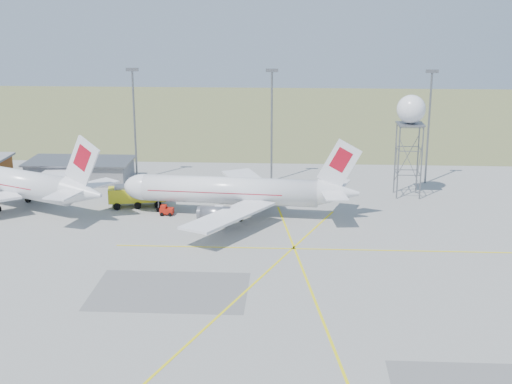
# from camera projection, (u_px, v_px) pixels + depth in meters

# --- Properties ---
(ground) EXTENTS (400.00, 400.00, 0.00)m
(ground) POSITION_uv_depth(u_px,v_px,m) (353.00, 360.00, 67.14)
(ground) COLOR #989893
(ground) RESTS_ON ground
(grass_strip) EXTENTS (400.00, 120.00, 0.03)m
(grass_strip) POSITION_uv_depth(u_px,v_px,m) (316.00, 115.00, 201.76)
(grass_strip) COLOR olive
(grass_strip) RESTS_ON ground
(building_grey) EXTENTS (19.00, 10.00, 3.90)m
(building_grey) POSITION_uv_depth(u_px,v_px,m) (80.00, 171.00, 130.55)
(building_grey) COLOR gray
(building_grey) RESTS_ON ground
(mast_a) EXTENTS (2.20, 0.50, 20.50)m
(mast_a) POSITION_uv_depth(u_px,v_px,m) (134.00, 115.00, 129.23)
(mast_a) COLOR slate
(mast_a) RESTS_ON ground
(mast_b) EXTENTS (2.20, 0.50, 20.50)m
(mast_b) POSITION_uv_depth(u_px,v_px,m) (272.00, 116.00, 127.89)
(mast_b) COLOR slate
(mast_b) RESTS_ON ground
(mast_c) EXTENTS (2.20, 0.50, 20.50)m
(mast_c) POSITION_uv_depth(u_px,v_px,m) (429.00, 117.00, 126.39)
(mast_c) COLOR slate
(mast_c) RESTS_ON ground
(airliner_main) EXTENTS (36.97, 35.82, 12.58)m
(airliner_main) POSITION_uv_depth(u_px,v_px,m) (234.00, 191.00, 109.88)
(airliner_main) COLOR white
(airliner_main) RESTS_ON ground
(airliner_far) EXTENTS (36.81, 34.14, 13.29)m
(airliner_far) POSITION_uv_depth(u_px,v_px,m) (5.00, 181.00, 114.72)
(airliner_far) COLOR white
(airliner_far) RESTS_ON ground
(radar_tower) EXTENTS (4.76, 4.76, 17.25)m
(radar_tower) POSITION_uv_depth(u_px,v_px,m) (409.00, 140.00, 118.91)
(radar_tower) COLOR slate
(radar_tower) RESTS_ON ground
(fire_truck) EXTENTS (9.58, 5.18, 3.66)m
(fire_truck) POSITION_uv_depth(u_px,v_px,m) (139.00, 196.00, 115.12)
(fire_truck) COLOR gold
(fire_truck) RESTS_ON ground
(baggage_tug) EXTENTS (2.13, 1.76, 1.59)m
(baggage_tug) POSITION_uv_depth(u_px,v_px,m) (167.00, 211.00, 110.81)
(baggage_tug) COLOR #A4160B
(baggage_tug) RESTS_ON ground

